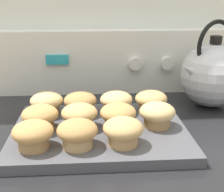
% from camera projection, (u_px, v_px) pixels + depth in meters
% --- Properties ---
extents(control_panel, '(0.75, 0.07, 0.20)m').
position_uv_depth(control_panel, '(113.00, 62.00, 0.99)').
color(control_panel, silver).
rests_on(control_panel, stove_range).
extents(muffin_pan, '(0.39, 0.30, 0.02)m').
position_uv_depth(muffin_pan, '(100.00, 132.00, 0.70)').
color(muffin_pan, '#4C4C51').
rests_on(muffin_pan, stove_range).
extents(muffin_r0_c0, '(0.08, 0.08, 0.06)m').
position_uv_depth(muffin_r0_c0, '(33.00, 134.00, 0.60)').
color(muffin_r0_c0, '#A37A4C').
rests_on(muffin_r0_c0, muffin_pan).
extents(muffin_r0_c1, '(0.08, 0.08, 0.06)m').
position_uv_depth(muffin_r0_c1, '(77.00, 133.00, 0.61)').
color(muffin_r0_c1, tan).
rests_on(muffin_r0_c1, muffin_pan).
extents(muffin_r0_c2, '(0.08, 0.08, 0.06)m').
position_uv_depth(muffin_r0_c2, '(123.00, 131.00, 0.61)').
color(muffin_r0_c2, tan).
rests_on(muffin_r0_c2, muffin_pan).
extents(muffin_r1_c0, '(0.08, 0.08, 0.06)m').
position_uv_depth(muffin_r1_c0, '(40.00, 117.00, 0.68)').
color(muffin_r1_c0, olive).
rests_on(muffin_r1_c0, muffin_pan).
extents(muffin_r1_c1, '(0.08, 0.08, 0.06)m').
position_uv_depth(muffin_r1_c1, '(79.00, 115.00, 0.69)').
color(muffin_r1_c1, olive).
rests_on(muffin_r1_c1, muffin_pan).
extents(muffin_r1_c2, '(0.08, 0.08, 0.06)m').
position_uv_depth(muffin_r1_c2, '(118.00, 115.00, 0.69)').
color(muffin_r1_c2, '#A37A4C').
rests_on(muffin_r1_c2, muffin_pan).
extents(muffin_r1_c3, '(0.08, 0.08, 0.06)m').
position_uv_depth(muffin_r1_c3, '(157.00, 114.00, 0.70)').
color(muffin_r1_c3, '#A37A4C').
rests_on(muffin_r1_c3, muffin_pan).
extents(muffin_r2_c0, '(0.08, 0.08, 0.06)m').
position_uv_depth(muffin_r2_c0, '(47.00, 103.00, 0.77)').
color(muffin_r2_c0, '#A37A4C').
rests_on(muffin_r2_c0, muffin_pan).
extents(muffin_r2_c1, '(0.08, 0.08, 0.06)m').
position_uv_depth(muffin_r2_c1, '(80.00, 103.00, 0.77)').
color(muffin_r2_c1, tan).
rests_on(muffin_r2_c1, muffin_pan).
extents(muffin_r2_c2, '(0.08, 0.08, 0.06)m').
position_uv_depth(muffin_r2_c2, '(116.00, 102.00, 0.77)').
color(muffin_r2_c2, tan).
rests_on(muffin_r2_c2, muffin_pan).
extents(muffin_r2_c3, '(0.08, 0.08, 0.06)m').
position_uv_depth(muffin_r2_c3, '(151.00, 101.00, 0.78)').
color(muffin_r2_c3, tan).
rests_on(muffin_r2_c3, muffin_pan).
extents(tea_kettle, '(0.21, 0.18, 0.24)m').
position_uv_depth(tea_kettle, '(212.00, 74.00, 0.87)').
color(tea_kettle, silver).
rests_on(tea_kettle, stove_range).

